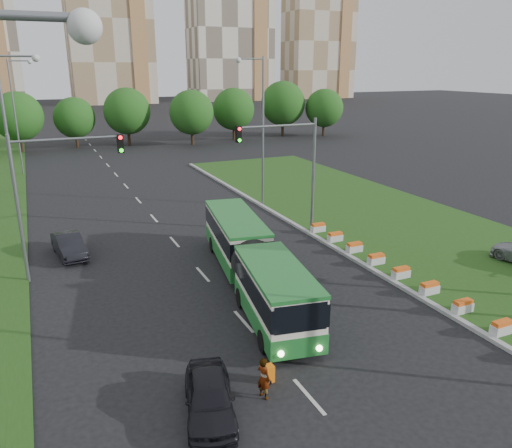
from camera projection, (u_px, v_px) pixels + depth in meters
name	position (u px, v px, depth m)	size (l,w,h in m)	color
ground	(301.00, 309.00, 24.15)	(360.00, 360.00, 0.00)	black
grass_median	(404.00, 228.00, 36.16)	(14.00, 60.00, 0.15)	#1F4714
median_kerb	(322.00, 240.00, 33.45)	(0.30, 60.00, 0.18)	#9A9A9A
lane_markings	(148.00, 212.00, 40.39)	(0.20, 100.00, 0.01)	#B9B9B1
flower_planters	(401.00, 272.00, 27.33)	(1.10, 18.10, 0.60)	silver
traffic_mast_median	(293.00, 159.00, 33.11)	(5.76, 0.32, 8.00)	slate
traffic_mast_left	(48.00, 183.00, 26.33)	(5.76, 0.32, 8.00)	slate
street_lamps	(179.00, 158.00, 29.88)	(36.00, 60.00, 12.00)	slate
tree_line	(181.00, 114.00, 74.56)	(120.00, 8.00, 9.00)	#1E5015
apartment_tower_ceast	(108.00, 20.00, 153.01)	(25.00, 15.00, 50.00)	beige
apartment_tower_east	(230.00, 29.00, 169.05)	(27.00, 15.00, 47.00)	beige
midrise_east	(318.00, 42.00, 183.74)	(24.00, 14.00, 40.00)	beige
articulated_bus	(249.00, 260.00, 26.11)	(2.39, 15.31, 2.52)	silver
car_left_near	(209.00, 397.00, 16.65)	(1.61, 4.01, 1.37)	black
car_left_far	(69.00, 245.00, 30.75)	(1.48, 4.23, 1.39)	black
pedestrian	(264.00, 378.00, 17.50)	(0.57, 0.38, 1.58)	gray
shopping_trolley	(268.00, 374.00, 18.52)	(0.39, 0.41, 0.67)	orange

